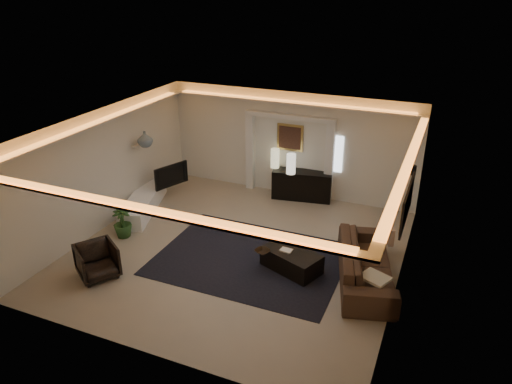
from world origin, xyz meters
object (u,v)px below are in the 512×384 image
at_px(console, 302,185).
at_px(coffee_table, 292,261).
at_px(sofa, 366,264).
at_px(armchair, 97,261).

distance_m(console, coffee_table, 3.59).
height_order(sofa, coffee_table, sofa).
height_order(sofa, armchair, sofa).
xyz_separation_m(console, coffee_table, (0.90, -3.47, -0.20)).
relative_size(coffee_table, armchair, 1.56).
relative_size(console, armchair, 2.06).
bearing_deg(coffee_table, console, 126.10).
height_order(coffee_table, armchair, armchair).
relative_size(console, sofa, 0.62).
bearing_deg(sofa, console, 20.91).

